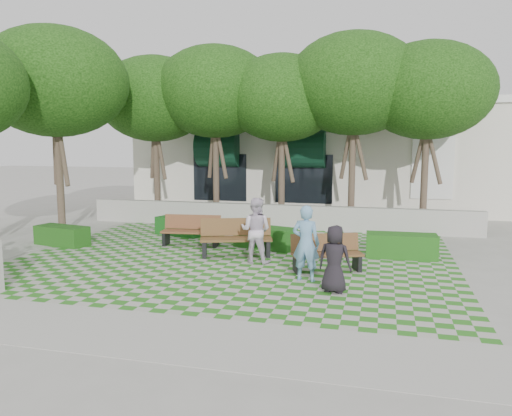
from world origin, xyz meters
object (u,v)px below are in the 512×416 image
(person_white, at_px, (256,230))
(person_blue, at_px, (306,243))
(bench_mid, at_px, (236,238))
(bench_west, at_px, (191,231))
(hedge_midleft, at_px, (180,226))
(bench_east, at_px, (326,253))
(person_dark, at_px, (335,259))
(hedge_midright, at_px, (265,237))
(hedge_west, at_px, (62,236))
(hedge_east, at_px, (401,246))

(person_white, bearing_deg, person_blue, 143.34)
(bench_mid, bearing_deg, bench_west, 131.80)
(hedge_midleft, height_order, person_blue, person_blue)
(bench_mid, bearing_deg, person_blue, -59.88)
(bench_mid, xyz_separation_m, person_blue, (2.35, -2.09, 0.39))
(bench_mid, bearing_deg, hedge_midleft, 119.18)
(bench_east, xyz_separation_m, person_dark, (0.37, -1.79, 0.30))
(bench_west, height_order, person_dark, person_dark)
(hedge_midright, distance_m, person_blue, 3.82)
(hedge_midleft, distance_m, person_white, 4.86)
(bench_west, relative_size, hedge_west, 1.07)
(hedge_midright, bearing_deg, bench_east, -46.69)
(bench_mid, height_order, bench_west, bench_mid)
(bench_west, height_order, person_blue, person_blue)
(person_white, bearing_deg, bench_mid, -33.95)
(bench_east, relative_size, hedge_east, 0.96)
(hedge_midleft, bearing_deg, person_dark, -42.50)
(bench_east, distance_m, bench_west, 4.97)
(hedge_midright, distance_m, hedge_west, 6.49)
(bench_west, distance_m, hedge_midleft, 1.89)
(hedge_east, height_order, person_white, person_white)
(bench_west, bearing_deg, hedge_east, -6.95)
(bench_mid, height_order, hedge_midright, bench_mid)
(hedge_east, xyz_separation_m, person_blue, (-2.27, -3.05, 0.57))
(bench_east, height_order, hedge_east, bench_east)
(hedge_east, bearing_deg, person_dark, -111.95)
(bench_west, height_order, hedge_east, bench_west)
(hedge_east, height_order, person_blue, person_blue)
(hedge_west, bearing_deg, person_white, -5.78)
(hedge_midright, xyz_separation_m, hedge_midleft, (-3.41, 1.37, -0.02))
(person_dark, bearing_deg, bench_mid, -32.66)
(hedge_midleft, height_order, hedge_west, hedge_midleft)
(bench_mid, distance_m, bench_west, 2.07)
(bench_east, bearing_deg, person_white, 145.86)
(bench_mid, xyz_separation_m, person_white, (0.75, -0.62, 0.38))
(hedge_east, relative_size, person_blue, 1.08)
(bench_mid, height_order, hedge_west, bench_mid)
(bench_east, bearing_deg, person_blue, -131.74)
(hedge_midleft, bearing_deg, hedge_midright, -21.81)
(person_dark, bearing_deg, bench_west, -28.54)
(hedge_midright, height_order, person_dark, person_dark)
(hedge_east, relative_size, hedge_midleft, 1.10)
(bench_west, distance_m, person_dark, 6.24)
(hedge_west, height_order, person_dark, person_dark)
(person_dark, xyz_separation_m, person_white, (-2.35, 2.21, 0.15))
(bench_west, bearing_deg, bench_mid, -36.23)
(bench_west, xyz_separation_m, person_blue, (4.15, -3.12, 0.45))
(hedge_east, xyz_separation_m, person_white, (-3.88, -1.58, 0.55))
(hedge_midright, bearing_deg, person_dark, -58.22)
(bench_east, height_order, hedge_midright, bench_east)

